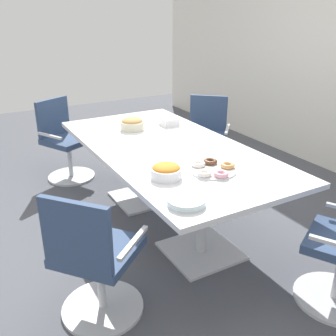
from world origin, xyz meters
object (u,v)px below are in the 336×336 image
(office_chair_1, at_px, (206,141))
(plate_stack, at_px, (186,201))
(snack_bowl_chips_orange, at_px, (166,171))
(donut_platter, at_px, (212,169))
(office_chair_3, at_px, (94,263))
(office_chair_2, at_px, (65,144))
(napkin_pile, at_px, (169,122))
(snack_bowl_cookies, at_px, (132,124))
(conference_table, at_px, (168,160))

(office_chair_1, xyz_separation_m, plate_stack, (1.78, -1.39, 0.37))
(snack_bowl_chips_orange, bearing_deg, donut_platter, 79.12)
(office_chair_1, bearing_deg, office_chair_3, 81.79)
(snack_bowl_chips_orange, bearing_deg, office_chair_3, -69.33)
(office_chair_1, bearing_deg, donut_platter, 98.70)
(office_chair_2, height_order, donut_platter, office_chair_2)
(office_chair_3, xyz_separation_m, napkin_pile, (-1.37, 1.30, 0.38))
(snack_bowl_cookies, bearing_deg, office_chair_3, -32.86)
(office_chair_1, height_order, snack_bowl_chips_orange, office_chair_1)
(office_chair_1, relative_size, office_chair_2, 1.00)
(office_chair_1, height_order, office_chair_2, same)
(conference_table, bearing_deg, donut_platter, 1.92)
(office_chair_2, bearing_deg, office_chair_1, 127.65)
(donut_platter, xyz_separation_m, plate_stack, (0.34, -0.44, 0.00))
(conference_table, height_order, office_chair_2, office_chair_2)
(conference_table, xyz_separation_m, plate_stack, (0.97, -0.42, 0.15))
(conference_table, distance_m, napkin_pile, 0.67)
(snack_bowl_chips_orange, relative_size, napkin_pile, 1.41)
(donut_platter, xyz_separation_m, napkin_pile, (-1.19, 0.31, 0.02))
(office_chair_2, bearing_deg, donut_platter, 77.08)
(office_chair_3, relative_size, napkin_pile, 5.69)
(conference_table, xyz_separation_m, office_chair_3, (0.80, -0.97, -0.22))
(plate_stack, bearing_deg, snack_bowl_cookies, 167.15)
(office_chair_2, relative_size, plate_stack, 3.83)
(snack_bowl_cookies, xyz_separation_m, plate_stack, (1.58, -0.36, -0.04))
(office_chair_3, height_order, donut_platter, office_chair_3)
(snack_bowl_chips_orange, xyz_separation_m, snack_bowl_cookies, (-1.17, 0.27, 0.01))
(snack_bowl_cookies, bearing_deg, donut_platter, 3.66)
(office_chair_2, relative_size, donut_platter, 2.60)
(office_chair_2, xyz_separation_m, plate_stack, (2.48, 0.09, 0.37))
(office_chair_3, relative_size, snack_bowl_chips_orange, 4.05)
(plate_stack, relative_size, napkin_pile, 1.49)
(plate_stack, bearing_deg, office_chair_3, -107.12)
(snack_bowl_chips_orange, xyz_separation_m, donut_platter, (0.07, 0.35, -0.03))
(office_chair_1, xyz_separation_m, napkin_pile, (0.24, -0.63, 0.38))
(conference_table, bearing_deg, snack_bowl_chips_orange, -30.51)
(office_chair_3, bearing_deg, conference_table, 89.49)
(office_chair_1, distance_m, napkin_pile, 0.78)
(conference_table, distance_m, office_chair_3, 1.28)
(office_chair_2, height_order, snack_bowl_cookies, office_chair_2)
(conference_table, relative_size, office_chair_1, 2.64)
(office_chair_1, xyz_separation_m, office_chair_2, (-0.70, -1.48, 0.00))
(office_chair_1, bearing_deg, plate_stack, 94.17)
(snack_bowl_chips_orange, distance_m, donut_platter, 0.36)
(office_chair_3, xyz_separation_m, plate_stack, (0.17, 0.55, 0.37))
(conference_table, relative_size, plate_stack, 10.09)
(conference_table, distance_m, donut_platter, 0.64)
(office_chair_2, relative_size, snack_bowl_chips_orange, 4.05)
(office_chair_2, bearing_deg, conference_table, 81.81)
(office_chair_1, xyz_separation_m, office_chair_3, (1.61, -1.94, 0.00))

